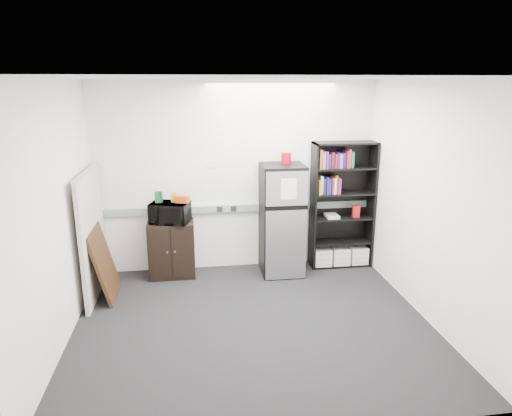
{
  "coord_description": "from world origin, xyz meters",
  "views": [
    {
      "loc": [
        -0.63,
        -4.62,
        2.65
      ],
      "look_at": [
        0.16,
        0.9,
        1.12
      ],
      "focal_mm": 32.0,
      "sensor_mm": 36.0,
      "label": 1
    }
  ],
  "objects_px": {
    "cabinet": "(172,249)",
    "cubicle_partition": "(93,234)",
    "refrigerator": "(282,220)",
    "bookshelf": "(342,206)",
    "microwave": "(170,213)"
  },
  "relations": [
    {
      "from": "cubicle_partition",
      "to": "microwave",
      "type": "distance_m",
      "value": 1.04
    },
    {
      "from": "bookshelf",
      "to": "refrigerator",
      "type": "bearing_deg",
      "value": -171.05
    },
    {
      "from": "cabinet",
      "to": "microwave",
      "type": "bearing_deg",
      "value": -90.0
    },
    {
      "from": "bookshelf",
      "to": "microwave",
      "type": "xyz_separation_m",
      "value": [
        -2.47,
        -0.08,
        0.02
      ]
    },
    {
      "from": "cubicle_partition",
      "to": "microwave",
      "type": "bearing_deg",
      "value": 23.0
    },
    {
      "from": "cubicle_partition",
      "to": "refrigerator",
      "type": "distance_m",
      "value": 2.53
    },
    {
      "from": "cabinet",
      "to": "refrigerator",
      "type": "distance_m",
      "value": 1.61
    },
    {
      "from": "bookshelf",
      "to": "cabinet",
      "type": "bearing_deg",
      "value": -178.51
    },
    {
      "from": "cubicle_partition",
      "to": "refrigerator",
      "type": "height_order",
      "value": "cubicle_partition"
    },
    {
      "from": "bookshelf",
      "to": "refrigerator",
      "type": "height_order",
      "value": "bookshelf"
    },
    {
      "from": "cabinet",
      "to": "refrigerator",
      "type": "height_order",
      "value": "refrigerator"
    },
    {
      "from": "bookshelf",
      "to": "refrigerator",
      "type": "distance_m",
      "value": 0.94
    },
    {
      "from": "cabinet",
      "to": "cubicle_partition",
      "type": "bearing_deg",
      "value": -156.2
    },
    {
      "from": "cubicle_partition",
      "to": "refrigerator",
      "type": "bearing_deg",
      "value": 7.73
    },
    {
      "from": "cubicle_partition",
      "to": "refrigerator",
      "type": "relative_size",
      "value": 1.03
    }
  ]
}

